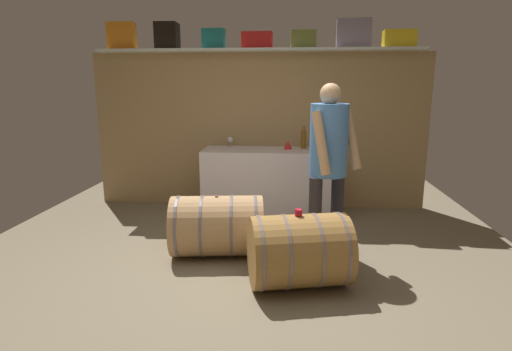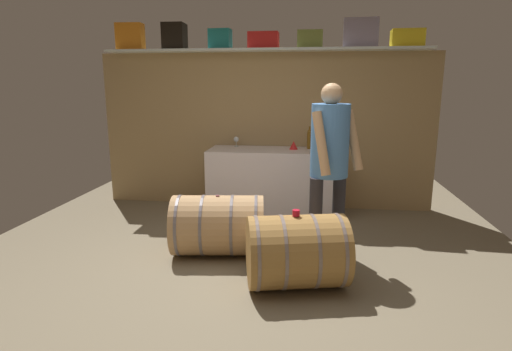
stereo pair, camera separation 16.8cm
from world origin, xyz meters
name	(u,v)px [view 1 (the left image)]	position (x,y,z in m)	size (l,w,h in m)	color
ground_plane	(244,257)	(0.00, 0.63, -0.01)	(5.80, 8.21, 0.02)	#7A6E56
back_wall_panel	(259,131)	(0.00, 2.50, 1.06)	(4.60, 0.10, 2.13)	tan
high_shelf_board	(258,50)	(0.00, 2.35, 2.14)	(4.23, 0.40, 0.03)	silver
toolcase_orange	(122,36)	(-1.83, 2.35, 2.33)	(0.35, 0.20, 0.35)	orange
toolcase_black	(167,36)	(-1.20, 2.35, 2.33)	(0.29, 0.30, 0.34)	black
toolcase_teal	(214,39)	(-0.58, 2.35, 2.29)	(0.28, 0.18, 0.26)	#1B7776
toolcase_red	(257,40)	(-0.01, 2.35, 2.26)	(0.39, 0.22, 0.21)	red
toolcase_olive	(303,40)	(0.59, 2.35, 2.27)	(0.32, 0.24, 0.22)	olive
toolcase_grey	(354,34)	(1.22, 2.35, 2.34)	(0.43, 0.24, 0.35)	gray
toolcase_yellow	(399,39)	(1.80, 2.35, 2.27)	(0.39, 0.26, 0.22)	yellow
work_cabinet	(269,181)	(0.17, 2.12, 0.43)	(1.74, 0.65, 0.87)	white
wine_bottle_amber	(304,138)	(0.62, 2.24, 1.00)	(0.06, 0.06, 0.30)	brown
wine_glass	(230,140)	(-0.38, 2.34, 0.96)	(0.07, 0.07, 0.14)	white
red_funnel	(288,145)	(0.42, 2.18, 0.92)	(0.11, 0.11, 0.11)	red
wine_barrel_near	(299,251)	(0.54, 0.05, 0.32)	(0.94, 0.79, 0.64)	#A1743A
wine_barrel_far	(217,226)	(-0.27, 0.65, 0.31)	(0.98, 0.71, 0.62)	tan
tasting_cup	(298,212)	(0.53, 0.05, 0.66)	(0.06, 0.06, 0.05)	red
winemaker_pouring	(329,153)	(0.82, 0.71, 1.06)	(0.54, 0.52, 1.72)	#2B2A31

